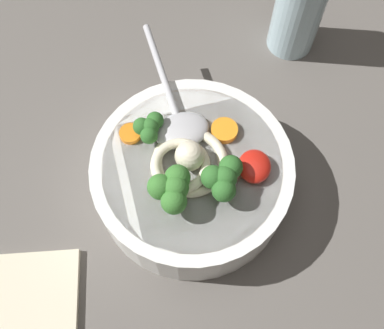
% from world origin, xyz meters
% --- Properties ---
extents(table_slab, '(1.22, 1.22, 0.03)m').
position_xyz_m(table_slab, '(0.00, 0.00, 0.01)').
color(table_slab, '#5B5651').
rests_on(table_slab, ground).
extents(soup_bowl, '(0.22, 0.22, 0.07)m').
position_xyz_m(soup_bowl, '(-0.01, 0.01, 0.06)').
color(soup_bowl, white).
rests_on(soup_bowl, table_slab).
extents(noodle_pile, '(0.09, 0.09, 0.04)m').
position_xyz_m(noodle_pile, '(-0.01, 0.01, 0.11)').
color(noodle_pile, beige).
rests_on(noodle_pile, soup_bowl).
extents(soup_spoon, '(0.17, 0.10, 0.02)m').
position_xyz_m(soup_spoon, '(-0.06, -0.01, 0.10)').
color(soup_spoon, '#B7B7BC').
rests_on(soup_spoon, soup_bowl).
extents(chili_sauce_dollop, '(0.04, 0.03, 0.02)m').
position_xyz_m(chili_sauce_dollop, '(-0.01, 0.08, 0.10)').
color(chili_sauce_dollop, red).
rests_on(chili_sauce_dollop, soup_bowl).
extents(broccoli_floret_beside_chili, '(0.04, 0.03, 0.03)m').
position_xyz_m(broccoli_floret_beside_chili, '(-0.04, -0.04, 0.11)').
color(broccoli_floret_beside_chili, '#7A9E60').
rests_on(broccoli_floret_beside_chili, soup_bowl).
extents(broccoli_floret_left, '(0.05, 0.04, 0.04)m').
position_xyz_m(broccoli_floret_left, '(0.03, -0.00, 0.12)').
color(broccoli_floret_left, '#7A9E60').
rests_on(broccoli_floret_left, soup_bowl).
extents(broccoli_floret_far, '(0.05, 0.04, 0.04)m').
position_xyz_m(broccoli_floret_far, '(0.01, 0.04, 0.12)').
color(broccoli_floret_far, '#7A9E60').
rests_on(broccoli_floret_far, soup_bowl).
extents(carrot_slice_front, '(0.03, 0.03, 0.01)m').
position_xyz_m(carrot_slice_front, '(-0.05, 0.04, 0.10)').
color(carrot_slice_front, orange).
rests_on(carrot_slice_front, soup_bowl).
extents(carrot_slice_extra_a, '(0.02, 0.02, 0.01)m').
position_xyz_m(carrot_slice_extra_a, '(-0.04, -0.06, 0.10)').
color(carrot_slice_extra_a, orange).
rests_on(carrot_slice_extra_a, soup_bowl).
extents(drinking_glass, '(0.06, 0.06, 0.13)m').
position_xyz_m(drinking_glass, '(-0.24, 0.12, 0.09)').
color(drinking_glass, silver).
rests_on(drinking_glass, table_slab).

